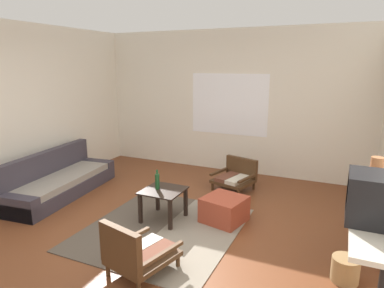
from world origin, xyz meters
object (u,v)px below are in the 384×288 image
crt_television (383,199)px  ottoman_orange (224,209)px  couch (58,181)px  console_shelf (376,218)px  armchair_striped_foreground (137,253)px  glass_bottle (157,181)px  coffee_table (163,196)px  clay_vase (375,178)px  armchair_by_window (236,176)px  wicker_basket (345,269)px

crt_television → ottoman_orange: bearing=145.1°
couch → console_shelf: size_ratio=1.16×
armchair_striped_foreground → glass_bottle: size_ratio=2.78×
coffee_table → ottoman_orange: 0.83m
couch → crt_television: 4.62m
clay_vase → armchair_by_window: bearing=139.7°
coffee_table → wicker_basket: bearing=-10.8°
armchair_striped_foreground → coffee_table: bearing=107.0°
couch → clay_vase: (4.44, -0.18, 0.76)m
coffee_table → clay_vase: bearing=-1.7°
glass_bottle → clay_vase: bearing=-1.5°
couch → glass_bottle: 1.95m
crt_television → wicker_basket: (-0.18, 0.44, -0.92)m
crt_television → clay_vase: 0.80m
coffee_table → armchair_by_window: (0.52, 1.55, -0.11)m
coffee_table → clay_vase: size_ratio=1.59×
coffee_table → armchair_striped_foreground: (0.37, -1.19, -0.09)m
armchair_by_window → wicker_basket: 2.62m
armchair_striped_foreground → wicker_basket: 2.04m
armchair_by_window → armchair_striped_foreground: armchair_striped_foreground is taller
glass_bottle → couch: bearing=176.4°
armchair_striped_foreground → ottoman_orange: bearing=75.3°
armchair_by_window → glass_bottle: size_ratio=2.73×
armchair_by_window → ottoman_orange: size_ratio=1.43×
armchair_striped_foreground → crt_television: 2.24m
ottoman_orange → console_shelf: 1.98m
armchair_striped_foreground → crt_television: crt_television is taller
crt_television → clay_vase: size_ratio=1.54×
crt_television → console_shelf: bearing=89.4°
couch → ottoman_orange: couch is taller
armchair_by_window → ottoman_orange: armchair_by_window is taller
armchair_striped_foreground → wicker_basket: armchair_striped_foreground is taller
armchair_striped_foreground → console_shelf: console_shelf is taller
couch → glass_bottle: glass_bottle is taller
armchair_by_window → console_shelf: (1.91, -2.12, 0.54)m
armchair_by_window → clay_vase: bearing=-40.3°
clay_vase → wicker_basket: clay_vase is taller
armchair_striped_foreground → clay_vase: size_ratio=2.24×
coffee_table → armchair_striped_foreground: 1.25m
couch → ottoman_orange: (2.76, 0.18, -0.04)m
couch → crt_television: (4.43, -0.98, 0.83)m
clay_vase → console_shelf: bearing=-90.0°
crt_television → couch: bearing=167.5°
coffee_table → armchair_by_window: 1.64m
couch → clay_vase: 4.50m
clay_vase → glass_bottle: (-2.52, 0.06, -0.43)m
couch → clay_vase: bearing=-2.4°
glass_bottle → wicker_basket: size_ratio=1.02×
ottoman_orange → clay_vase: 1.89m
crt_television → wicker_basket: crt_television is taller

